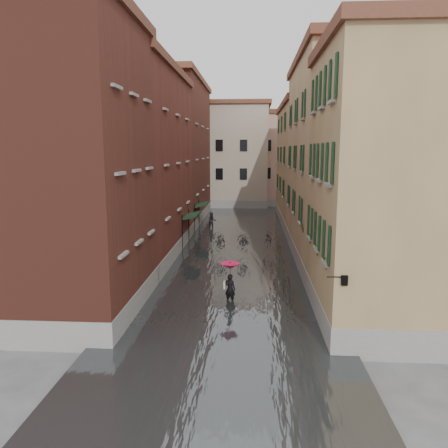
% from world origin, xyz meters
% --- Properties ---
extents(ground, '(120.00, 120.00, 0.00)m').
position_xyz_m(ground, '(0.00, 0.00, 0.00)').
color(ground, '#505053').
rests_on(ground, ground).
extents(floodwater, '(10.00, 60.00, 0.20)m').
position_xyz_m(floodwater, '(0.00, 13.00, 0.10)').
color(floodwater, '#3E4245').
rests_on(floodwater, ground).
extents(building_left_near, '(6.00, 8.00, 13.00)m').
position_xyz_m(building_left_near, '(-7.00, -2.00, 6.50)').
color(building_left_near, brown).
rests_on(building_left_near, ground).
extents(building_left_mid, '(6.00, 14.00, 12.50)m').
position_xyz_m(building_left_mid, '(-7.00, 9.00, 6.25)').
color(building_left_mid, '#5E2B1D').
rests_on(building_left_mid, ground).
extents(building_left_far, '(6.00, 16.00, 14.00)m').
position_xyz_m(building_left_far, '(-7.00, 24.00, 7.00)').
color(building_left_far, brown).
rests_on(building_left_far, ground).
extents(building_right_near, '(6.00, 8.00, 11.50)m').
position_xyz_m(building_right_near, '(7.00, -2.00, 5.75)').
color(building_right_near, '#94744C').
rests_on(building_right_near, ground).
extents(building_right_mid, '(6.00, 14.00, 13.00)m').
position_xyz_m(building_right_mid, '(7.00, 9.00, 6.50)').
color(building_right_mid, tan).
rests_on(building_right_mid, ground).
extents(building_right_far, '(6.00, 16.00, 11.50)m').
position_xyz_m(building_right_far, '(7.00, 24.00, 5.75)').
color(building_right_far, '#94744C').
rests_on(building_right_far, ground).
extents(building_end_cream, '(12.00, 9.00, 13.00)m').
position_xyz_m(building_end_cream, '(-3.00, 38.00, 6.50)').
color(building_end_cream, '#B8A792').
rests_on(building_end_cream, ground).
extents(building_end_pink, '(10.00, 9.00, 12.00)m').
position_xyz_m(building_end_pink, '(6.00, 40.00, 6.00)').
color(building_end_pink, tan).
rests_on(building_end_pink, ground).
extents(awning_near, '(1.09, 3.32, 2.80)m').
position_xyz_m(awning_near, '(-3.48, 11.76, 2.47)').
color(awning_near, black).
rests_on(awning_near, ground).
extents(awning_far, '(1.09, 3.26, 2.80)m').
position_xyz_m(awning_far, '(-3.48, 18.58, 2.47)').
color(awning_far, black).
rests_on(awning_far, ground).
extents(wall_lantern, '(0.71, 0.22, 0.35)m').
position_xyz_m(wall_lantern, '(4.33, -6.00, 3.01)').
color(wall_lantern, black).
rests_on(wall_lantern, ground).
extents(window_planters, '(0.59, 8.52, 0.84)m').
position_xyz_m(window_planters, '(4.12, -0.70, 3.51)').
color(window_planters, brown).
rests_on(window_planters, ground).
extents(pedestrian_main, '(0.99, 0.99, 2.06)m').
position_xyz_m(pedestrian_main, '(0.08, -0.43, 1.31)').
color(pedestrian_main, black).
rests_on(pedestrian_main, ground).
extents(pedestrian_far, '(0.92, 0.79, 1.64)m').
position_xyz_m(pedestrian_far, '(-2.66, 19.66, 0.82)').
color(pedestrian_far, black).
rests_on(pedestrian_far, ground).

